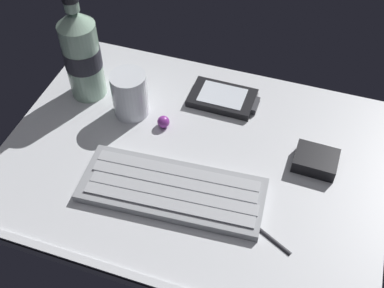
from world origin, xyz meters
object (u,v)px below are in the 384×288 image
Objects in this scene: juice_cup at (130,96)px; water_bottle at (82,54)px; keyboard at (172,190)px; handheld_device at (223,98)px; stylus_pen at (265,233)px; charger_block at (316,161)px; trackball_mouse at (163,122)px.

juice_cup is 0.41× the size of water_bottle.
keyboard is 2.31× the size of handheld_device.
charger_block is at bearing 99.21° from stylus_pen.
juice_cup is 11.32cm from water_bottle.
juice_cup is (-15.11, -8.01, 3.18)cm from handheld_device.
water_bottle reaches higher than charger_block.
stylus_pen is at bearing -27.48° from water_bottle.
handheld_device is at bearing 27.93° from juice_cup.
juice_cup is at bearing -14.08° from water_bottle.
water_bottle is 44.42cm from stylus_pen.
juice_cup reaches higher than handheld_device.
juice_cup is 34.00cm from stylus_pen.
handheld_device is 1.84× the size of charger_block.
juice_cup reaches higher than stylus_pen.
water_bottle is at bearing 166.15° from trackball_mouse.
juice_cup is 7.58cm from trackball_mouse.
trackball_mouse is at bearing -130.54° from handheld_device.
charger_block is 3.18× the size of trackball_mouse.
keyboard is at bearing -148.18° from charger_block.
charger_block is 0.74× the size of stylus_pen.
trackball_mouse is (-6.46, 13.23, 0.29)cm from keyboard.
trackball_mouse is (-26.95, 0.52, -0.10)cm from charger_block.
trackball_mouse reaches higher than keyboard.
charger_block is (18.68, -10.17, 0.47)cm from handheld_device.
trackball_mouse is (6.85, -1.65, -2.81)cm from juice_cup.
charger_block is at bearing -1.10° from trackball_mouse.
trackball_mouse is at bearing 116.02° from keyboard.
trackball_mouse is at bearing 170.89° from stylus_pen.
trackball_mouse reaches higher than stylus_pen.
handheld_device is at bearing 145.08° from stylus_pen.
water_bottle is at bearing 173.95° from charger_block.
handheld_device is at bearing 49.46° from trackball_mouse.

